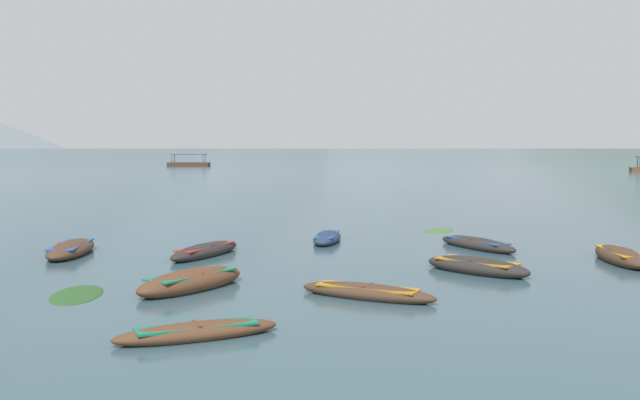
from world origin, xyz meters
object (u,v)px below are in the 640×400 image
at_px(rowboat_0, 367,292).
at_px(rowboat_13, 191,281).
at_px(rowboat_2, 197,332).
at_px(rowboat_3, 205,251).
at_px(rowboat_8, 477,244).
at_px(rowboat_12, 327,238).
at_px(rowboat_7, 71,249).
at_px(ferry_1, 189,164).
at_px(rowboat_5, 620,256).
at_px(rowboat_4, 477,267).

distance_m(rowboat_0, rowboat_13, 4.95).
bearing_deg(rowboat_13, rowboat_2, -84.12).
distance_m(rowboat_3, rowboat_8, 10.41).
bearing_deg(rowboat_12, rowboat_13, -117.20).
bearing_deg(rowboat_7, rowboat_13, -54.44).
bearing_deg(rowboat_2, rowboat_7, 114.34).
bearing_deg(rowboat_12, rowboat_2, -106.39).
distance_m(rowboat_12, rowboat_13, 10.48).
height_order(rowboat_8, ferry_1, ferry_1).
relative_size(rowboat_2, ferry_1, 0.43).
distance_m(rowboat_13, ferry_1, 120.84).
xyz_separation_m(rowboat_5, ferry_1, (-24.44, 117.19, 0.25)).
height_order(rowboat_0, rowboat_13, rowboat_13).
bearing_deg(rowboat_13, rowboat_8, 33.69).
height_order(rowboat_4, rowboat_8, rowboat_4).
bearing_deg(rowboat_2, rowboat_13, 95.88).
xyz_separation_m(rowboat_3, rowboat_12, (4.78, 3.29, -0.01)).
bearing_deg(rowboat_13, ferry_1, 94.86).
xyz_separation_m(rowboat_2, rowboat_12, (4.26, 14.48, 0.03)).
bearing_deg(rowboat_8, rowboat_3, -175.11).
bearing_deg(rowboat_4, rowboat_13, -168.63).
height_order(rowboat_3, rowboat_8, rowboat_3).
bearing_deg(rowboat_12, rowboat_7, -165.86).
height_order(rowboat_0, ferry_1, ferry_1).
xyz_separation_m(rowboat_7, rowboat_8, (15.30, 0.05, -0.02)).
bearing_deg(rowboat_2, rowboat_0, 40.45).
distance_m(rowboat_12, ferry_1, 112.10).
xyz_separation_m(rowboat_7, ferry_1, (-5.33, 113.53, 0.26)).
distance_m(rowboat_2, rowboat_5, 16.03).
xyz_separation_m(rowboat_4, rowboat_12, (-3.91, 7.57, -0.02)).
distance_m(rowboat_2, rowboat_13, 5.19).
bearing_deg(ferry_1, rowboat_8, -79.70).
height_order(rowboat_2, rowboat_4, rowboat_4).
relative_size(rowboat_0, rowboat_2, 1.03).
bearing_deg(rowboat_0, ferry_1, 96.97).
bearing_deg(ferry_1, rowboat_3, -84.88).
bearing_deg(rowboat_0, rowboat_8, 56.27).
height_order(rowboat_0, rowboat_4, rowboat_4).
xyz_separation_m(rowboat_5, rowboat_8, (-3.81, 3.70, -0.03)).
distance_m(rowboat_2, rowboat_12, 15.10).
height_order(rowboat_0, rowboat_12, rowboat_12).
xyz_separation_m(rowboat_4, rowboat_8, (1.68, 5.17, -0.02)).
height_order(rowboat_7, rowboat_8, rowboat_7).
height_order(rowboat_4, rowboat_5, rowboat_5).
bearing_deg(rowboat_4, rowboat_5, 14.98).
height_order(rowboat_0, rowboat_5, rowboat_5).
relative_size(rowboat_12, rowboat_13, 0.96).
bearing_deg(rowboat_7, rowboat_5, -10.83).
relative_size(rowboat_4, rowboat_13, 0.95).
bearing_deg(rowboat_3, ferry_1, 95.12).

